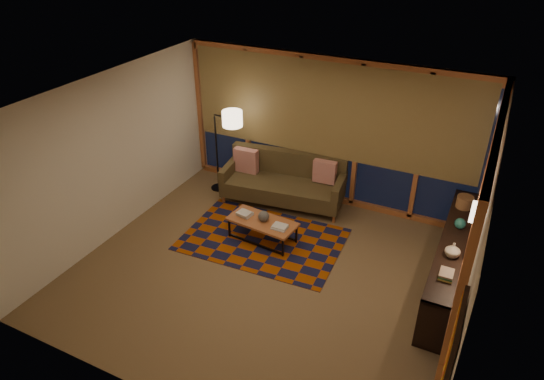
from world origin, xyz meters
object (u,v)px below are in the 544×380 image
at_px(coffee_table, 263,230).
at_px(floor_lamp, 217,149).
at_px(sofa, 283,181).
at_px(bookshelf, 451,260).

height_order(coffee_table, floor_lamp, floor_lamp).
distance_m(sofa, coffee_table, 1.28).
relative_size(floor_lamp, bookshelf, 0.56).
bearing_deg(floor_lamp, bookshelf, -8.30).
height_order(floor_lamp, bookshelf, floor_lamp).
bearing_deg(floor_lamp, sofa, 5.59).
height_order(coffee_table, bookshelf, bookshelf).
xyz_separation_m(floor_lamp, bookshelf, (4.49, -0.87, -0.47)).
bearing_deg(sofa, floor_lamp, 175.36).
bearing_deg(bookshelf, sofa, 163.21).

